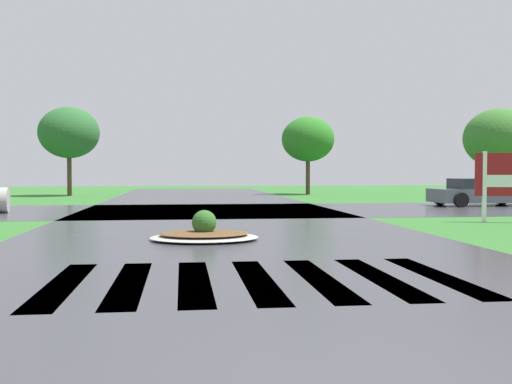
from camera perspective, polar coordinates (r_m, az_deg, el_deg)
The scene contains 6 objects.
asphalt_roadway at distance 13.93m, azimuth -2.58°, elevation -4.44°, with size 10.07×80.00×0.01m, color #35353A.
asphalt_cross_road at distance 24.02m, azimuth -4.46°, elevation -1.74°, with size 90.00×9.06×0.01m, color #35353A.
crosswalk_stripes at distance 8.73m, azimuth 0.13°, elevation -8.29°, with size 5.85×3.58×0.01m.
median_island at distance 13.75m, azimuth -4.91°, elevation -3.95°, with size 2.46×2.08×0.68m.
car_dark_suv at distance 28.95m, azimuth 20.46°, elevation -0.09°, with size 4.63×2.31×1.23m.
background_treeline at distance 39.77m, azimuth -2.95°, elevation 5.09°, with size 46.71×5.99×5.85m.
Camera 1 is at (-1.07, -3.80, 1.56)m, focal length 42.41 mm.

